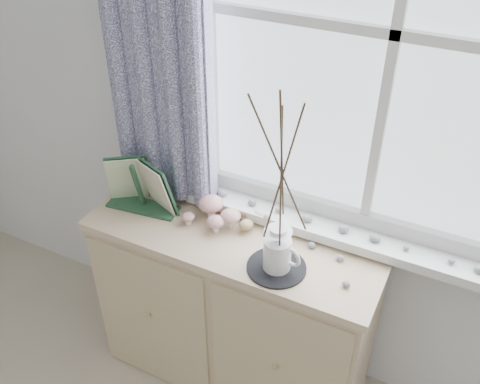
{
  "coord_description": "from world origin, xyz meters",
  "views": [
    {
      "loc": [
        0.59,
        0.32,
        2.21
      ],
      "look_at": [
        -0.1,
        1.7,
        1.1
      ],
      "focal_mm": 40.0,
      "sensor_mm": 36.0,
      "label": 1
    }
  ],
  "objects_px": {
    "sideboard": "(234,308)",
    "botanical_book": "(136,188)",
    "toadstool_cluster": "(215,211)",
    "twig_pitcher": "(282,167)"
  },
  "relations": [
    {
      "from": "sideboard",
      "to": "botanical_book",
      "type": "distance_m",
      "value": 0.69
    },
    {
      "from": "toadstool_cluster",
      "to": "twig_pitcher",
      "type": "relative_size",
      "value": 0.3
    },
    {
      "from": "botanical_book",
      "to": "toadstool_cluster",
      "type": "xyz_separation_m",
      "value": [
        0.32,
        0.08,
        -0.07
      ]
    },
    {
      "from": "twig_pitcher",
      "to": "sideboard",
      "type": "bearing_deg",
      "value": 175.63
    },
    {
      "from": "sideboard",
      "to": "twig_pitcher",
      "type": "distance_m",
      "value": 0.9
    },
    {
      "from": "sideboard",
      "to": "toadstool_cluster",
      "type": "height_order",
      "value": "toadstool_cluster"
    },
    {
      "from": "sideboard",
      "to": "twig_pitcher",
      "type": "bearing_deg",
      "value": -23.86
    },
    {
      "from": "botanical_book",
      "to": "twig_pitcher",
      "type": "bearing_deg",
      "value": -12.09
    },
    {
      "from": "sideboard",
      "to": "twig_pitcher",
      "type": "xyz_separation_m",
      "value": [
        0.23,
        -0.1,
        0.86
      ]
    },
    {
      "from": "sideboard",
      "to": "botanical_book",
      "type": "relative_size",
      "value": 3.43
    }
  ]
}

